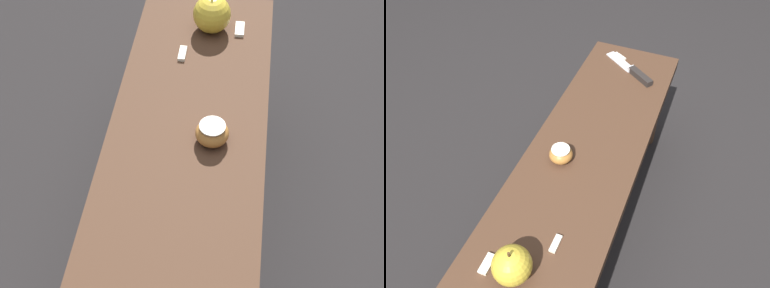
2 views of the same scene
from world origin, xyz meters
TOP-DOWN VIEW (x-y plane):
  - ground_plane at (0.00, 0.00)m, footprint 8.00×8.00m
  - wooden_bench at (0.00, 0.00)m, footprint 1.06×0.31m
  - knife at (-0.38, 0.03)m, footprint 0.16×0.20m
  - apple_whole at (0.40, -0.02)m, footprint 0.09×0.09m
  - apple_cut at (0.06, -0.05)m, footprint 0.06×0.06m
  - apple_slice_near_knife at (-0.46, -0.05)m, footprint 0.04×0.05m
  - apple_slice_center at (0.30, 0.04)m, footprint 0.04×0.02m
  - apple_slice_near_bowl at (0.40, -0.08)m, footprint 0.05×0.02m

SIDE VIEW (x-z plane):
  - ground_plane at x=0.00m, z-range 0.00..0.00m
  - wooden_bench at x=0.00m, z-range 0.10..0.49m
  - apple_slice_near_knife at x=-0.46m, z-range 0.39..0.39m
  - apple_slice_center at x=0.30m, z-range 0.39..0.39m
  - apple_slice_near_bowl at x=0.40m, z-range 0.39..0.39m
  - knife at x=-0.38m, z-range 0.38..0.40m
  - apple_cut at x=0.06m, z-range 0.39..0.43m
  - apple_whole at x=0.40m, z-range 0.38..0.48m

